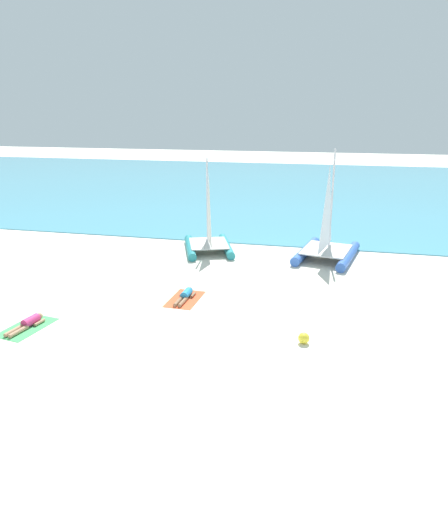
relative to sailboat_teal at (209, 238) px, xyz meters
The scene contains 9 objects.
ground_plane 2.04m from the sailboat_teal, 18.16° to the left, with size 120.00×120.00×0.00m, color silver.
ocean_water 21.79m from the sailboat_teal, 85.21° to the left, with size 120.00×40.00×0.05m, color #4C9EB7.
sailboat_teal is the anchor object (origin of this frame).
sailboat_blue 5.90m from the sailboat_teal, ahead, with size 3.28×4.42×5.22m.
towel_left 10.64m from the sailboat_teal, 110.15° to the right, with size 1.10×1.90×0.01m, color #4CB266.
sunbather_left 10.57m from the sailboat_teal, 110.22° to the right, with size 0.64×1.57×0.30m.
towel_right 6.51m from the sailboat_teal, 83.43° to the right, with size 1.10×1.90×0.01m, color #EA5933.
sunbather_right 6.43m from the sailboat_teal, 83.34° to the right, with size 0.56×1.56×0.30m.
beach_ball 10.54m from the sailboat_teal, 59.00° to the right, with size 0.35×0.35×0.35m, color yellow.
Camera 1 is at (4.15, -13.10, 6.96)m, focal length 33.21 mm.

